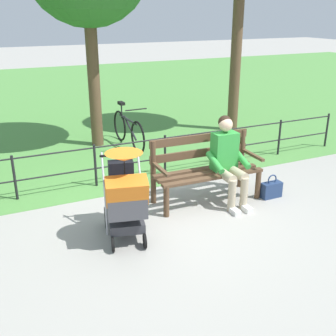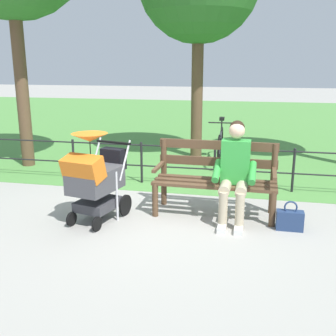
# 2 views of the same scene
# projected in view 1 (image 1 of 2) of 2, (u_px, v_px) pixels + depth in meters

# --- Properties ---
(ground_plane) EXTENTS (60.00, 60.00, 0.00)m
(ground_plane) POSITION_uv_depth(u_px,v_px,m) (163.00, 210.00, 5.89)
(ground_plane) COLOR #9E9B93
(grass_lawn) EXTENTS (40.00, 16.00, 0.01)m
(grass_lawn) POSITION_uv_depth(u_px,v_px,m) (51.00, 98.00, 13.33)
(grass_lawn) COLOR #518E42
(grass_lawn) RESTS_ON ground
(park_bench) EXTENTS (1.61, 0.64, 0.96)m
(park_bench) POSITION_uv_depth(u_px,v_px,m) (205.00, 166.00, 6.08)
(park_bench) COLOR brown
(park_bench) RESTS_ON ground
(person_on_bench) EXTENTS (0.54, 0.74, 1.28)m
(person_on_bench) POSITION_uv_depth(u_px,v_px,m) (228.00, 158.00, 5.94)
(person_on_bench) COLOR tan
(person_on_bench) RESTS_ON ground
(stroller) EXTENTS (0.68, 0.97, 1.15)m
(stroller) POSITION_uv_depth(u_px,v_px,m) (125.00, 195.00, 4.97)
(stroller) COLOR black
(stroller) RESTS_ON ground
(handbag) EXTENTS (0.32, 0.14, 0.37)m
(handbag) POSITION_uv_depth(u_px,v_px,m) (271.00, 189.00, 6.26)
(handbag) COLOR navy
(handbag) RESTS_ON ground
(park_fence) EXTENTS (8.59, 0.04, 0.70)m
(park_fence) POSITION_uv_depth(u_px,v_px,m) (159.00, 152.00, 7.00)
(park_fence) COLOR black
(park_fence) RESTS_ON ground
(bicycle) EXTENTS (0.44, 1.66, 0.89)m
(bicycle) POSITION_uv_depth(u_px,v_px,m) (128.00, 130.00, 8.50)
(bicycle) COLOR black
(bicycle) RESTS_ON ground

